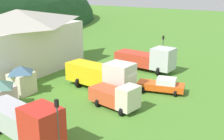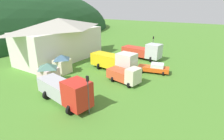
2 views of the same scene
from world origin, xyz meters
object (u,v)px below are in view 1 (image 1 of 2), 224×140
Objects in this scene: flatbed_truck_yellow at (103,75)px; light_truck_cream at (117,96)px; play_shed_cream at (22,79)px; crane_truck_red at (26,121)px; depot_building at (19,40)px; traffic_light_west at (58,122)px; service_pickup_orange at (162,85)px; traffic_cone_near_pickup at (55,105)px; tow_truck_silver at (149,59)px; play_shed_pink at (0,94)px; traffic_cone_mid_row at (124,94)px; traffic_light_east at (163,46)px.

light_truck_cream is at bearing -36.86° from flatbed_truck_yellow.
play_shed_cream is 10.23m from crane_truck_red.
depot_building is 18.76m from crane_truck_red.
traffic_light_west is (-8.83, -0.49, 1.35)m from light_truck_cream.
depot_building is at bearing -174.82° from flatbed_truck_yellow.
service_pickup_orange is (8.20, -12.86, -0.80)m from play_shed_cream.
depot_building is 4.37× the size of traffic_light_west.
play_shed_cream is at bearing 84.67° from traffic_cone_near_pickup.
play_shed_cream is at bearing -113.02° from tow_truck_silver.
service_pickup_orange is (6.19, -2.18, -0.41)m from light_truck_cream.
crane_truck_red reaches higher than service_pickup_orange.
traffic_cone_near_pickup is at bearing -144.70° from service_pickup_orange.
tow_truck_silver is (18.81, -6.87, 0.10)m from play_shed_pink.
flatbed_truck_yellow is at bearing -51.20° from play_shed_cream.
tow_truck_silver reaches higher than service_pickup_orange.
traffic_cone_mid_row is at bearing -76.03° from tow_truck_silver.
traffic_cone_mid_row is (-13.95, -1.13, -2.53)m from traffic_light_east.
traffic_light_west is (-21.75, -2.96, 0.93)m from tow_truck_silver.
flatbed_truck_yellow is at bearing -30.39° from play_shed_pink.
play_shed_cream is (-5.57, -6.21, -2.67)m from depot_building.
service_pickup_orange is 4.30m from traffic_cone_mid_row.
traffic_cone_mid_row is at bearing -40.95° from play_shed_pink.
depot_building is 3.46× the size of service_pickup_orange.
tow_truck_silver reaches higher than light_truck_cream.
depot_building is 3.51× the size of light_truck_cream.
flatbed_truck_yellow is 6.48m from traffic_cone_near_pickup.
service_pickup_orange is (-6.73, -4.66, -0.84)m from tow_truck_silver.
play_shed_cream is 0.37× the size of flatbed_truck_yellow.
traffic_light_east is (23.41, -7.08, 0.96)m from play_shed_pink.
crane_truck_red is (-12.21, -14.00, -2.62)m from depot_building.
depot_building is 2.16× the size of flatbed_truck_yellow.
flatbed_truck_yellow reaches higher than service_pickup_orange.
tow_truck_silver is at bearing 87.25° from flatbed_truck_yellow.
play_shed_cream is 5.86× the size of traffic_cone_mid_row.
traffic_light_west reaches higher than play_shed_pink.
tow_truck_silver reaches higher than play_shed_cream.
service_pickup_orange reaches higher than traffic_cone_near_pickup.
traffic_light_west is at bearing -106.67° from play_shed_pink.
traffic_cone_near_pickup is at bearing -95.76° from tow_truck_silver.
crane_truck_red reaches higher than traffic_cone_mid_row.
service_pickup_orange is at bearing -51.72° from traffic_cone_mid_row.
tow_truck_silver reaches higher than traffic_cone_mid_row.
tow_truck_silver reaches higher than crane_truck_red.
depot_building is at bearing -141.23° from tow_truck_silver.
traffic_cone_near_pickup is at bearing -118.18° from depot_building.
flatbed_truck_yellow is 1.00× the size of tow_truck_silver.
traffic_light_west is at bearing 6.63° from crane_truck_red.
play_shed_cream is at bearing 156.67° from traffic_light_east.
traffic_light_west reaches higher than traffic_cone_near_pickup.
traffic_cone_mid_row reaches higher than traffic_cone_near_pickup.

